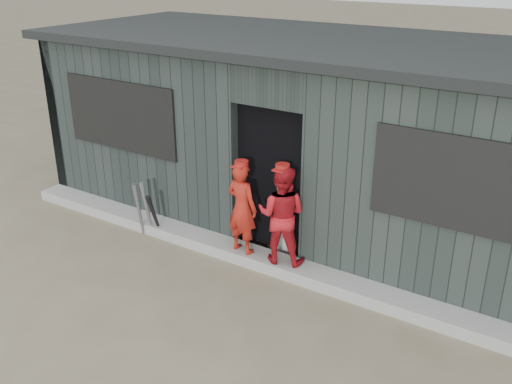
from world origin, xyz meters
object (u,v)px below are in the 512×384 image
Objects in this scene: bat_left at (147,209)px; player_red_left at (242,208)px; bat_mid at (139,210)px; bat_right at (154,215)px; player_red_right at (282,215)px; player_grey_back at (284,210)px; dugout at (321,134)px.

bat_left is 0.69× the size of player_red_left.
bat_left reaches higher than bat_mid.
bat_left is at bearing 11.34° from player_red_left.
player_red_right is (1.92, 0.18, 0.43)m from bat_right.
bat_right is at bearing -9.32° from player_red_right.
player_red_left is 0.99× the size of player_grey_back.
bat_mid is 0.24m from bat_right.
player_red_right is 0.15× the size of dugout.
bat_mid is at bearing 12.96° from player_red_left.
player_grey_back is at bearing -78.39° from player_red_right.
bat_left is at bearing 32.43° from player_grey_back.
bat_left is 0.10× the size of dugout.
player_red_left is (1.50, 0.13, 0.34)m from bat_left.
dugout reaches higher than player_grey_back.
bat_left is at bearing -132.16° from dugout.
player_grey_back is at bearing 19.95° from bat_mid.
player_red_left is at bearing -96.30° from dugout.
bat_mid is at bearing -152.14° from bat_left.
bat_right is 0.08× the size of dugout.
bat_left is 0.69× the size of player_grey_back.
player_grey_back is at bearing 19.47° from bat_left.
player_red_right is at bearing 6.51° from bat_mid.
player_grey_back reaches higher than bat_left.
bat_left is 1.19× the size of bat_right.
player_red_left is 0.62m from player_grey_back.
bat_right is at bearing -130.28° from dugout.
player_red_left is at bearing -8.63° from player_red_right.
dugout is (1.69, 1.86, 0.87)m from bat_left.
bat_mid is 1.14× the size of bat_right.
bat_left is 0.14m from bat_right.
player_red_right reaches higher than player_red_left.
bat_left is 2.07m from player_red_right.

